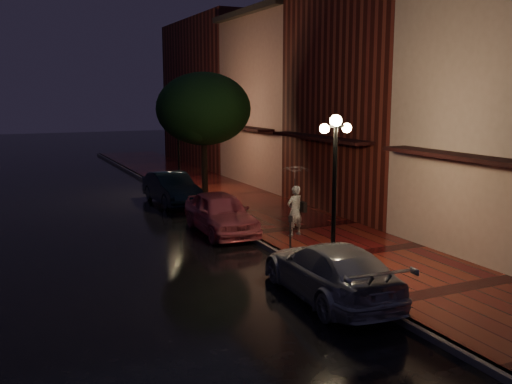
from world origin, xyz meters
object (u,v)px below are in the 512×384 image
streetlamp_far (179,143)px  pink_car (221,213)px  navy_car (172,188)px  woman_with_umbrella (295,189)px  silver_car (330,271)px  street_tree (204,111)px  parking_meter (290,231)px  streetlamp_near (334,184)px

streetlamp_far → pink_car: 8.26m
navy_car → woman_with_umbrella: size_ratio=1.79×
silver_car → street_tree: bearing=-91.7°
street_tree → pink_car: 6.21m
pink_car → navy_car: (0.00, 6.16, -0.03)m
pink_car → woman_with_umbrella: woman_with_umbrella is taller
parking_meter → silver_car: bearing=-97.6°
streetlamp_near → pink_car: size_ratio=0.98×
pink_car → street_tree: bearing=78.5°
street_tree → silver_car: street_tree is taller
silver_car → streetlamp_near: bearing=-120.8°
streetlamp_far → street_tree: street_tree is taller
street_tree → woman_with_umbrella: bearing=-83.7°
streetlamp_far → woman_with_umbrella: bearing=-84.1°
streetlamp_far → silver_car: bearing=-93.5°
pink_car → navy_car: 6.16m
pink_car → navy_car: pink_car is taller
silver_car → parking_meter: bearing=-98.3°
navy_car → parking_meter: navy_car is taller
streetlamp_near → street_tree: (0.26, 10.99, 1.64)m
street_tree → parking_meter: street_tree is taller
streetlamp_near → navy_car: bearing=94.5°
woman_with_umbrella → parking_meter: woman_with_umbrella is taller
street_tree → navy_car: size_ratio=1.32×
streetlamp_near → silver_car: bearing=-124.7°
street_tree → silver_car: (-1.21, -12.36, -3.55)m
silver_car → woman_with_umbrella: bearing=-106.2°
streetlamp_near → woman_with_umbrella: streetlamp_near is taller
streetlamp_near → navy_car: streetlamp_near is taller
street_tree → navy_car: (-1.21, 1.17, -3.52)m
silver_car → streetlamp_far: bearing=-89.6°
parking_meter → street_tree: bearing=91.7°
street_tree → parking_meter: bearing=-93.0°
streetlamp_far → pink_car: (-0.95, -8.00, -1.85)m
woman_with_umbrella → parking_meter: bearing=46.3°
street_tree → woman_with_umbrella: (0.77, -6.96, -2.48)m
woman_with_umbrella → streetlamp_far: bearing=-95.6°
streetlamp_near → parking_meter: bearing=95.5°
streetlamp_far → pink_car: streetlamp_far is taller
street_tree → pink_car: size_ratio=1.32×
street_tree → pink_car: (-1.21, -4.99, -3.50)m
streetlamp_near → woman_with_umbrella: (1.03, 4.03, -0.83)m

